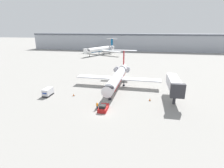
{
  "coord_description": "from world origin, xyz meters",
  "views": [
    {
      "loc": [
        8.57,
        -34.76,
        18.09
      ],
      "look_at": [
        0.0,
        10.75,
        3.32
      ],
      "focal_mm": 28.0,
      "sensor_mm": 36.0,
      "label": 1
    }
  ],
  "objects_px": {
    "worker_near_tug": "(97,106)",
    "traffic_cone_left": "(74,95)",
    "airplane_main": "(118,76)",
    "airplane_parked_far_left": "(101,49)",
    "pushback_tug": "(103,108)",
    "jet_bridge": "(174,84)",
    "traffic_cone_right": "(150,100)",
    "luggage_cart": "(48,92)"
  },
  "relations": [
    {
      "from": "traffic_cone_left",
      "to": "airplane_main",
      "type": "bearing_deg",
      "value": 45.05
    },
    {
      "from": "airplane_main",
      "to": "jet_bridge",
      "type": "distance_m",
      "value": 18.38
    },
    {
      "from": "pushback_tug",
      "to": "traffic_cone_right",
      "type": "bearing_deg",
      "value": 35.2
    },
    {
      "from": "pushback_tug",
      "to": "traffic_cone_left",
      "type": "distance_m",
      "value": 12.53
    },
    {
      "from": "jet_bridge",
      "to": "airplane_main",
      "type": "bearing_deg",
      "value": 150.89
    },
    {
      "from": "pushback_tug",
      "to": "jet_bridge",
      "type": "relative_size",
      "value": 0.31
    },
    {
      "from": "traffic_cone_left",
      "to": "luggage_cart",
      "type": "bearing_deg",
      "value": -171.1
    },
    {
      "from": "luggage_cart",
      "to": "jet_bridge",
      "type": "height_order",
      "value": "jet_bridge"
    },
    {
      "from": "traffic_cone_right",
      "to": "traffic_cone_left",
      "type": "bearing_deg",
      "value": -178.92
    },
    {
      "from": "luggage_cart",
      "to": "traffic_cone_right",
      "type": "xyz_separation_m",
      "value": [
        28.11,
        1.51,
        -0.73
      ]
    },
    {
      "from": "airplane_main",
      "to": "airplane_parked_far_left",
      "type": "xyz_separation_m",
      "value": [
        -23.2,
        69.32,
        0.5
      ]
    },
    {
      "from": "traffic_cone_left",
      "to": "jet_bridge",
      "type": "bearing_deg",
      "value": 4.1
    },
    {
      "from": "worker_near_tug",
      "to": "traffic_cone_left",
      "type": "xyz_separation_m",
      "value": [
        -8.77,
        6.99,
        -0.59
      ]
    },
    {
      "from": "airplane_main",
      "to": "pushback_tug",
      "type": "distance_m",
      "value": 18.21
    },
    {
      "from": "traffic_cone_left",
      "to": "jet_bridge",
      "type": "distance_m",
      "value": 27.24
    },
    {
      "from": "traffic_cone_right",
      "to": "luggage_cart",
      "type": "bearing_deg",
      "value": -176.92
    },
    {
      "from": "worker_near_tug",
      "to": "airplane_parked_far_left",
      "type": "xyz_separation_m",
      "value": [
        -21.14,
        87.16,
        2.93
      ]
    },
    {
      "from": "luggage_cart",
      "to": "traffic_cone_left",
      "type": "distance_m",
      "value": 7.25
    },
    {
      "from": "worker_near_tug",
      "to": "traffic_cone_right",
      "type": "height_order",
      "value": "worker_near_tug"
    },
    {
      "from": "pushback_tug",
      "to": "airplane_parked_far_left",
      "type": "bearing_deg",
      "value": 104.56
    },
    {
      "from": "pushback_tug",
      "to": "worker_near_tug",
      "type": "relative_size",
      "value": 2.19
    },
    {
      "from": "worker_near_tug",
      "to": "traffic_cone_right",
      "type": "distance_m",
      "value": 14.28
    },
    {
      "from": "airplane_main",
      "to": "jet_bridge",
      "type": "height_order",
      "value": "airplane_main"
    },
    {
      "from": "traffic_cone_left",
      "to": "jet_bridge",
      "type": "xyz_separation_m",
      "value": [
        26.86,
        1.92,
        4.1
      ]
    },
    {
      "from": "traffic_cone_left",
      "to": "airplane_parked_far_left",
      "type": "xyz_separation_m",
      "value": [
        -12.37,
        80.17,
        3.51
      ]
    },
    {
      "from": "airplane_main",
      "to": "traffic_cone_right",
      "type": "bearing_deg",
      "value": -45.86
    },
    {
      "from": "worker_near_tug",
      "to": "traffic_cone_left",
      "type": "relative_size",
      "value": 2.45
    },
    {
      "from": "airplane_parked_far_left",
      "to": "jet_bridge",
      "type": "height_order",
      "value": "airplane_parked_far_left"
    },
    {
      "from": "airplane_main",
      "to": "worker_near_tug",
      "type": "bearing_deg",
      "value": -96.58
    },
    {
      "from": "airplane_main",
      "to": "luggage_cart",
      "type": "bearing_deg",
      "value": -146.32
    },
    {
      "from": "airplane_main",
      "to": "luggage_cart",
      "type": "distance_m",
      "value": 21.7
    },
    {
      "from": "airplane_main",
      "to": "airplane_parked_far_left",
      "type": "bearing_deg",
      "value": 108.51
    },
    {
      "from": "airplane_main",
      "to": "worker_near_tug",
      "type": "distance_m",
      "value": 18.13
    },
    {
      "from": "worker_near_tug",
      "to": "pushback_tug",
      "type": "bearing_deg",
      "value": -5.48
    },
    {
      "from": "worker_near_tug",
      "to": "jet_bridge",
      "type": "xyz_separation_m",
      "value": [
        18.09,
        8.92,
        3.52
      ]
    },
    {
      "from": "worker_near_tug",
      "to": "airplane_parked_far_left",
      "type": "height_order",
      "value": "airplane_parked_far_left"
    },
    {
      "from": "traffic_cone_left",
      "to": "jet_bridge",
      "type": "height_order",
      "value": "jet_bridge"
    },
    {
      "from": "traffic_cone_right",
      "to": "airplane_parked_far_left",
      "type": "xyz_separation_m",
      "value": [
        -33.35,
        79.78,
        3.51
      ]
    },
    {
      "from": "pushback_tug",
      "to": "traffic_cone_right",
      "type": "xyz_separation_m",
      "value": [
        10.68,
        7.53,
        -0.23
      ]
    },
    {
      "from": "luggage_cart",
      "to": "jet_bridge",
      "type": "xyz_separation_m",
      "value": [
        33.99,
        3.04,
        3.37
      ]
    },
    {
      "from": "worker_near_tug",
      "to": "traffic_cone_left",
      "type": "distance_m",
      "value": 11.23
    },
    {
      "from": "airplane_main",
      "to": "airplane_parked_far_left",
      "type": "relative_size",
      "value": 0.92
    }
  ]
}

